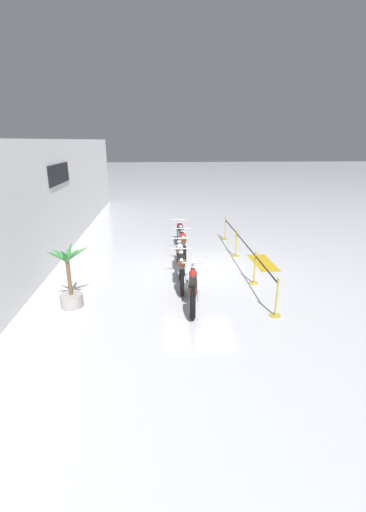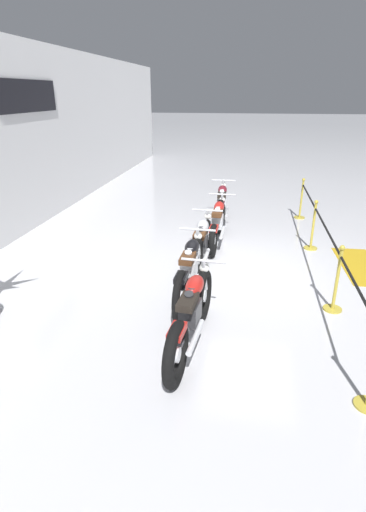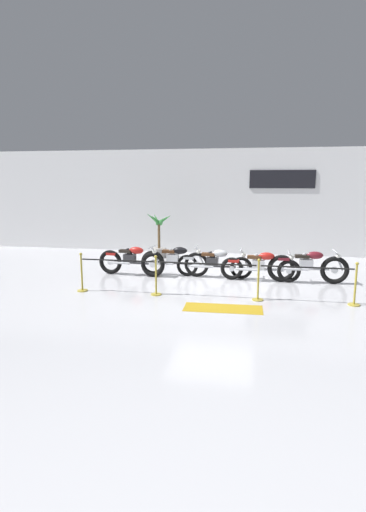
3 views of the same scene
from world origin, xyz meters
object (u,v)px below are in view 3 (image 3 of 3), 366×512
motorcycle_maroon_4 (308,267)px  potted_palm_left_of_row (159,238)px  motorcycle_red_0 (131,261)px  stanchion_mid_left (156,282)px  stanchion_far_left (162,269)px  motorcycle_silver_2 (214,263)px  motorcycle_black_1 (175,260)px  stanchion_far_right (355,291)px  floor_banner (223,308)px  stanchion_mid_right (258,286)px  motorcycle_red_3 (260,266)px

motorcycle_maroon_4 → potted_palm_left_of_row: 6.12m
motorcycle_red_0 → stanchion_mid_left: (1.30, -2.00, -0.12)m
motorcycle_maroon_4 → stanchion_far_left: (-3.87, -2.01, 0.21)m
motorcycle_silver_2 → motorcycle_maroon_4: motorcycle_maroon_4 is taller
motorcycle_black_1 → motorcycle_maroon_4: size_ratio=0.95×
stanchion_far_left → stanchion_far_right: size_ratio=6.66×
floor_banner → stanchion_mid_right: bearing=44.3°
motorcycle_maroon_4 → motorcycle_silver_2: bearing=176.3°
motorcycle_red_3 → stanchion_mid_right: (-0.07, -1.99, -0.09)m
motorcycle_black_1 → motorcycle_silver_2: 1.25m
motorcycle_black_1 → stanchion_mid_left: bearing=-91.0°
motorcycle_maroon_4 → motorcycle_red_3: bearing=-179.2°
motorcycle_black_1 → stanchion_mid_left: stanchion_mid_left is taller
motorcycle_silver_2 → motorcycle_red_3: size_ratio=1.00×
motorcycle_black_1 → motorcycle_silver_2: size_ratio=0.93×
motorcycle_red_3 → floor_banner: 2.97m
motorcycle_maroon_4 → stanchion_far_left: bearing=-152.6°
motorcycle_red_0 → motorcycle_maroon_4: (5.33, 0.01, 0.01)m
stanchion_far_left → stanchion_far_right: bearing=0.0°
motorcycle_silver_2 → stanchion_mid_left: 2.54m
motorcycle_maroon_4 → stanchion_mid_right: stanchion_mid_right is taller
stanchion_far_left → floor_banner: stanchion_far_left is taller
motorcycle_red_3 → stanchion_mid_right: bearing=-91.9°
motorcycle_red_0 → motorcycle_maroon_4: 5.33m
stanchion_far_left → stanchion_far_right: (4.71, 0.00, -0.33)m
motorcycle_red_0 → floor_banner: 4.23m
motorcycle_silver_2 → potted_palm_left_of_row: potted_palm_left_of_row is taller
floor_banner → motorcycle_red_0: bearing=136.1°
motorcycle_maroon_4 → floor_banner: bearing=-128.1°
motorcycle_red_3 → stanchion_mid_left: 3.33m
stanchion_mid_left → stanchion_far_left: bearing=-0.0°
stanchion_mid_left → floor_banner: (1.82, -0.82, -0.35)m
motorcycle_red_0 → motorcycle_black_1: motorcycle_red_0 is taller
stanchion_mid_left → stanchion_mid_right: size_ratio=1.00×
potted_palm_left_of_row → stanchion_far_left: (1.36, -5.18, -0.06)m
stanchion_far_right → potted_palm_left_of_row: bearing=139.5°
motorcycle_black_1 → motorcycle_maroon_4: motorcycle_maroon_4 is taller
motorcycle_black_1 → stanchion_far_right: bearing=-24.6°
stanchion_mid_left → stanchion_far_right: size_ratio=1.00×
motorcycle_red_3 → motorcycle_maroon_4: 1.36m
motorcycle_red_0 → stanchion_mid_left: 2.38m
motorcycle_red_3 → motorcycle_maroon_4: size_ratio=1.02×
stanchion_far_right → motorcycle_maroon_4: bearing=112.8°
motorcycle_red_0 → stanchion_far_left: 2.49m
motorcycle_red_0 → stanchion_mid_left: stanchion_mid_left is taller
motorcycle_silver_2 → stanchion_far_left: 2.47m
motorcycle_red_3 → motorcycle_red_0: bearing=179.9°
motorcycle_silver_2 → potted_palm_left_of_row: bearing=129.6°
stanchion_mid_right → motorcycle_black_1: bearing=139.3°
floor_banner → motorcycle_red_3: bearing=71.2°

